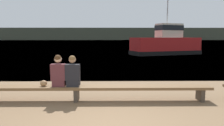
# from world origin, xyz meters

# --- Properties ---
(water_surface) EXTENTS (240.00, 240.00, 0.00)m
(water_surface) POSITION_xyz_m (0.00, 125.45, 0.00)
(water_surface) COLOR #386084
(water_surface) RESTS_ON ground
(far_shoreline) EXTENTS (600.00, 12.00, 9.63)m
(far_shoreline) POSITION_xyz_m (0.00, 160.99, 4.81)
(far_shoreline) COLOR #424738
(far_shoreline) RESTS_ON ground
(bench_main) EXTENTS (8.50, 0.50, 0.48)m
(bench_main) POSITION_xyz_m (-0.80, 2.59, 0.40)
(bench_main) COLOR brown
(bench_main) RESTS_ON ground
(person_left) EXTENTS (0.45, 0.41, 1.00)m
(person_left) POSITION_xyz_m (-1.34, 2.60, 0.92)
(person_left) COLOR #56282D
(person_left) RESTS_ON bench_main
(person_right) EXTENTS (0.45, 0.41, 0.98)m
(person_right) POSITION_xyz_m (-0.90, 2.60, 0.90)
(person_right) COLOR black
(person_right) RESTS_ON bench_main
(shopping_bag) EXTENTS (0.22, 0.17, 0.19)m
(shopping_bag) POSITION_xyz_m (-1.83, 2.60, 0.57)
(shopping_bag) COLOR #9E754C
(shopping_bag) RESTS_ON bench_main
(tugboat_red) EXTENTS (8.80, 5.41, 6.97)m
(tugboat_red) POSITION_xyz_m (6.96, 20.19, 1.17)
(tugboat_red) COLOR #A81919
(tugboat_red) RESTS_ON water_surface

